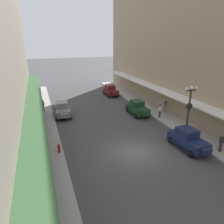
{
  "coord_description": "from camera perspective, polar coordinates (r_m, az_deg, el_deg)",
  "views": [
    {
      "loc": [
        -7.36,
        -14.27,
        9.5
      ],
      "look_at": [
        0.0,
        6.0,
        1.8
      ],
      "focal_mm": 32.79,
      "sensor_mm": 36.0,
      "label": 1
    }
  ],
  "objects": [
    {
      "name": "ground_plane",
      "position": [
        18.66,
        6.42,
        -11.1
      ],
      "size": [
        200.0,
        200.0,
        0.0
      ],
      "primitive_type": "plane",
      "color": "#424244"
    },
    {
      "name": "sidewalk_left",
      "position": [
        17.1,
        -17.61,
        -14.85
      ],
      "size": [
        3.0,
        60.0,
        0.15
      ],
      "primitive_type": "cube",
      "color": "#A8A59E",
      "rests_on": "ground"
    },
    {
      "name": "sidewalk_right",
      "position": [
        22.66,
        23.85,
        -6.74
      ],
      "size": [
        3.0,
        60.0,
        0.15
      ],
      "primitive_type": "cube",
      "color": "#A8A59E",
      "rests_on": "ground"
    },
    {
      "name": "parked_car_0",
      "position": [
        20.01,
        20.43,
        -7.0
      ],
      "size": [
        2.3,
        4.32,
        1.84
      ],
      "color": "#19234C",
      "rests_on": "ground"
    },
    {
      "name": "parked_car_1",
      "position": [
        27.32,
        -13.64,
        0.83
      ],
      "size": [
        2.28,
        4.31,
        1.84
      ],
      "color": "slate",
      "rests_on": "ground"
    },
    {
      "name": "parked_car_2",
      "position": [
        36.58,
        -0.4,
        6.13
      ],
      "size": [
        2.14,
        4.26,
        1.84
      ],
      "color": "#591919",
      "rests_on": "ground"
    },
    {
      "name": "parked_car_3",
      "position": [
        27.35,
        7.13,
        1.26
      ],
      "size": [
        2.18,
        4.28,
        1.84
      ],
      "color": "#193D23",
      "rests_on": "ground"
    },
    {
      "name": "lamp_post_with_clock",
      "position": [
        21.71,
        20.63,
        0.89
      ],
      "size": [
        1.42,
        0.44,
        5.16
      ],
      "color": "black",
      "rests_on": "sidewalk_right"
    },
    {
      "name": "fire_hydrant",
      "position": [
        18.61,
        -14.56,
        -9.75
      ],
      "size": [
        0.24,
        0.24,
        0.82
      ],
      "color": "#B21E19",
      "rests_on": "sidewalk_left"
    },
    {
      "name": "pedestrian_0",
      "position": [
        20.36,
        28.17,
        -7.58
      ],
      "size": [
        0.36,
        0.24,
        1.64
      ],
      "color": "#2D2D33",
      "rests_on": "sidewalk_right"
    },
    {
      "name": "pedestrian_1",
      "position": [
        29.02,
        -18.66,
        1.58
      ],
      "size": [
        0.36,
        0.28,
        1.67
      ],
      "color": "#4C4238",
      "rests_on": "sidewalk_left"
    },
    {
      "name": "pedestrian_2",
      "position": [
        26.02,
        -19.33,
        -0.54
      ],
      "size": [
        0.36,
        0.28,
        1.67
      ],
      "color": "slate",
      "rests_on": "sidewalk_left"
    },
    {
      "name": "pedestrian_3",
      "position": [
        26.34,
        13.2,
        0.32
      ],
      "size": [
        0.36,
        0.28,
        1.67
      ],
      "color": "#2D2D33",
      "rests_on": "sidewalk_right"
    },
    {
      "name": "pedestrian_4",
      "position": [
        28.79,
        14.61,
        1.81
      ],
      "size": [
        0.36,
        0.24,
        1.64
      ],
      "color": "slate",
      "rests_on": "sidewalk_right"
    }
  ]
}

